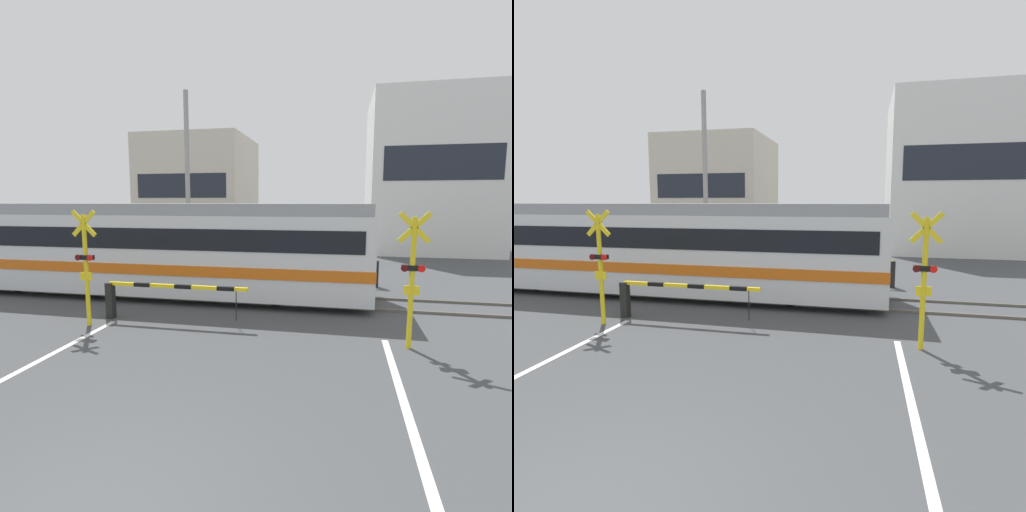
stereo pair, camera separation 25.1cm
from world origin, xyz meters
TOP-DOWN VIEW (x-y plane):
  - rail_track_near at (0.00, 8.80)m, footprint 50.00×0.10m
  - rail_track_far at (0.00, 10.24)m, footprint 50.00×0.10m
  - road_stripe_right at (3.45, 1.13)m, footprint 0.14×10.27m
  - commuter_train at (-4.11, 9.52)m, footprint 14.96×2.98m
  - crossing_barrier_near at (-2.62, 6.57)m, footprint 3.95×0.20m
  - crossing_barrier_far at (2.62, 12.27)m, footprint 3.95×0.20m
  - crossing_signal_left at (-3.90, 5.87)m, footprint 0.68×0.15m
  - crossing_signal_right at (3.90, 5.87)m, footprint 0.68×0.15m
  - pedestrian at (-0.34, 15.50)m, footprint 0.38×0.22m
  - building_left_of_street at (-7.58, 24.58)m, footprint 7.06×7.14m
  - building_right_of_street at (7.76, 24.58)m, footprint 7.41×7.14m
  - utility_pole_streetside at (-4.65, 14.77)m, footprint 0.22×0.22m

SIDE VIEW (x-z plane):
  - road_stripe_right at x=3.45m, z-range 0.00..0.01m
  - rail_track_near at x=0.00m, z-range 0.00..0.08m
  - rail_track_far at x=0.00m, z-range 0.00..0.08m
  - crossing_barrier_near at x=-2.62m, z-range 0.24..1.26m
  - crossing_barrier_far at x=2.62m, z-range 0.24..1.26m
  - pedestrian at x=-0.34m, z-range 0.13..1.84m
  - crossing_signal_left at x=-3.90m, z-range 0.15..3.12m
  - crossing_signal_right at x=3.90m, z-range 0.15..3.12m
  - commuter_train at x=-4.11m, z-range 0.11..3.22m
  - building_left_of_street at x=-7.58m, z-range 0.00..7.59m
  - utility_pole_streetside at x=-4.65m, z-range 0.00..8.17m
  - building_right_of_street at x=7.76m, z-range 0.00..9.64m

